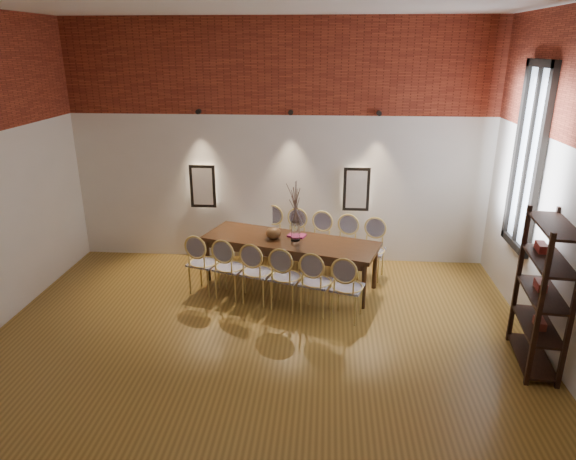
# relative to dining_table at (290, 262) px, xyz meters

# --- Properties ---
(floor) EXTENTS (7.00, 7.00, 0.02)m
(floor) POSITION_rel_dining_table_xyz_m (-0.26, -2.43, -0.39)
(floor) COLOR olive
(floor) RESTS_ON ground
(wall_back) EXTENTS (7.00, 0.10, 4.00)m
(wall_back) POSITION_rel_dining_table_xyz_m (-0.26, 1.12, 1.62)
(wall_back) COLOR silver
(wall_back) RESTS_ON ground
(brick_band_back) EXTENTS (7.00, 0.02, 1.50)m
(brick_band_back) POSITION_rel_dining_table_xyz_m (-0.26, 1.05, 2.88)
(brick_band_back) COLOR maroon
(brick_band_back) RESTS_ON ground
(brick_band_front) EXTENTS (7.00, 0.02, 1.50)m
(brick_band_front) POSITION_rel_dining_table_xyz_m (-0.26, -5.91, 2.88)
(brick_band_front) COLOR maroon
(brick_band_front) RESTS_ON ground
(niche_left) EXTENTS (0.36, 0.06, 0.66)m
(niche_left) POSITION_rel_dining_table_xyz_m (-1.56, 1.02, 0.93)
(niche_left) COLOR #FFEAC6
(niche_left) RESTS_ON wall_back
(niche_right) EXTENTS (0.36, 0.06, 0.66)m
(niche_right) POSITION_rel_dining_table_xyz_m (1.04, 1.02, 0.93)
(niche_right) COLOR #FFEAC6
(niche_right) RESTS_ON wall_back
(spot_fixture_left) EXTENTS (0.08, 0.10, 0.08)m
(spot_fixture_left) POSITION_rel_dining_table_xyz_m (-1.56, 0.99, 2.17)
(spot_fixture_left) COLOR black
(spot_fixture_left) RESTS_ON wall_back
(spot_fixture_mid) EXTENTS (0.08, 0.10, 0.08)m
(spot_fixture_mid) POSITION_rel_dining_table_xyz_m (-0.06, 0.99, 2.17)
(spot_fixture_mid) COLOR black
(spot_fixture_mid) RESTS_ON wall_back
(spot_fixture_right) EXTENTS (0.08, 0.10, 0.08)m
(spot_fixture_right) POSITION_rel_dining_table_xyz_m (1.34, 0.99, 2.17)
(spot_fixture_right) COLOR black
(spot_fixture_right) RESTS_ON wall_back
(window_glass) EXTENTS (0.02, 0.78, 2.38)m
(window_glass) POSITION_rel_dining_table_xyz_m (3.20, -0.43, 1.77)
(window_glass) COLOR silver
(window_glass) RESTS_ON wall_right
(window_frame) EXTENTS (0.08, 0.90, 2.50)m
(window_frame) POSITION_rel_dining_table_xyz_m (3.18, -0.43, 1.77)
(window_frame) COLOR black
(window_frame) RESTS_ON wall_right
(window_mullion) EXTENTS (0.06, 0.06, 2.40)m
(window_mullion) POSITION_rel_dining_table_xyz_m (3.18, -0.43, 1.77)
(window_mullion) COLOR black
(window_mullion) RESTS_ON wall_right
(dining_table) EXTENTS (2.82, 1.63, 0.75)m
(dining_table) POSITION_rel_dining_table_xyz_m (0.00, 0.00, 0.00)
(dining_table) COLOR #361E0F
(dining_table) RESTS_ON floor
(chair_near_a) EXTENTS (0.55, 0.55, 0.94)m
(chair_near_a) POSITION_rel_dining_table_xyz_m (-1.28, -0.34, 0.09)
(chair_near_a) COLOR #D9BD63
(chair_near_a) RESTS_ON floor
(chair_near_b) EXTENTS (0.55, 0.55, 0.94)m
(chair_near_b) POSITION_rel_dining_table_xyz_m (-0.85, -0.48, 0.09)
(chair_near_b) COLOR #D9BD63
(chair_near_b) RESTS_ON floor
(chair_near_c) EXTENTS (0.55, 0.55, 0.94)m
(chair_near_c) POSITION_rel_dining_table_xyz_m (-0.43, -0.61, 0.09)
(chair_near_c) COLOR #D9BD63
(chair_near_c) RESTS_ON floor
(chair_near_d) EXTENTS (0.55, 0.55, 0.94)m
(chair_near_d) POSITION_rel_dining_table_xyz_m (0.00, -0.75, 0.09)
(chair_near_d) COLOR #D9BD63
(chair_near_d) RESTS_ON floor
(chair_near_e) EXTENTS (0.55, 0.55, 0.94)m
(chair_near_e) POSITION_rel_dining_table_xyz_m (0.43, -0.88, 0.09)
(chair_near_e) COLOR #D9BD63
(chair_near_e) RESTS_ON floor
(chair_near_f) EXTENTS (0.55, 0.55, 0.94)m
(chair_near_f) POSITION_rel_dining_table_xyz_m (0.85, -1.02, 0.09)
(chair_near_f) COLOR #D9BD63
(chair_near_f) RESTS_ON floor
(chair_far_a) EXTENTS (0.55, 0.55, 0.94)m
(chair_far_a) POSITION_rel_dining_table_xyz_m (-0.85, 1.02, 0.09)
(chair_far_a) COLOR #D9BD63
(chair_far_a) RESTS_ON floor
(chair_far_b) EXTENTS (0.55, 0.55, 0.94)m
(chair_far_b) POSITION_rel_dining_table_xyz_m (-0.43, 0.88, 0.09)
(chair_far_b) COLOR #D9BD63
(chair_far_b) RESTS_ON floor
(chair_far_c) EXTENTS (0.55, 0.55, 0.94)m
(chair_far_c) POSITION_rel_dining_table_xyz_m (-0.00, 0.75, 0.09)
(chair_far_c) COLOR #D9BD63
(chair_far_c) RESTS_ON floor
(chair_far_d) EXTENTS (0.55, 0.55, 0.94)m
(chair_far_d) POSITION_rel_dining_table_xyz_m (0.43, 0.61, 0.09)
(chair_far_d) COLOR #D9BD63
(chair_far_d) RESTS_ON floor
(chair_far_e) EXTENTS (0.55, 0.55, 0.94)m
(chair_far_e) POSITION_rel_dining_table_xyz_m (0.85, 0.48, 0.09)
(chair_far_e) COLOR #D9BD63
(chair_far_e) RESTS_ON floor
(chair_far_f) EXTENTS (0.55, 0.55, 0.94)m
(chair_far_f) POSITION_rel_dining_table_xyz_m (1.28, 0.34, 0.09)
(chair_far_f) COLOR #D9BD63
(chair_far_f) RESTS_ON floor
(vase) EXTENTS (0.14, 0.14, 0.30)m
(vase) POSITION_rel_dining_table_xyz_m (0.09, -0.03, 0.53)
(vase) COLOR silver
(vase) RESTS_ON dining_table
(dried_branches) EXTENTS (0.50, 0.50, 0.70)m
(dried_branches) POSITION_rel_dining_table_xyz_m (0.09, -0.03, 0.98)
(dried_branches) COLOR #4E3930
(dried_branches) RESTS_ON vase
(bowl) EXTENTS (0.24, 0.24, 0.18)m
(bowl) POSITION_rel_dining_table_xyz_m (-0.26, 0.03, 0.46)
(bowl) COLOR brown
(bowl) RESTS_ON dining_table
(book) EXTENTS (0.30, 0.25, 0.03)m
(book) POSITION_rel_dining_table_xyz_m (0.09, 0.15, 0.39)
(book) COLOR #891D4C
(book) RESTS_ON dining_table
(shelving_rack) EXTENTS (0.49, 1.04, 1.80)m
(shelving_rack) POSITION_rel_dining_table_xyz_m (3.02, -1.91, 0.53)
(shelving_rack) COLOR black
(shelving_rack) RESTS_ON floor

